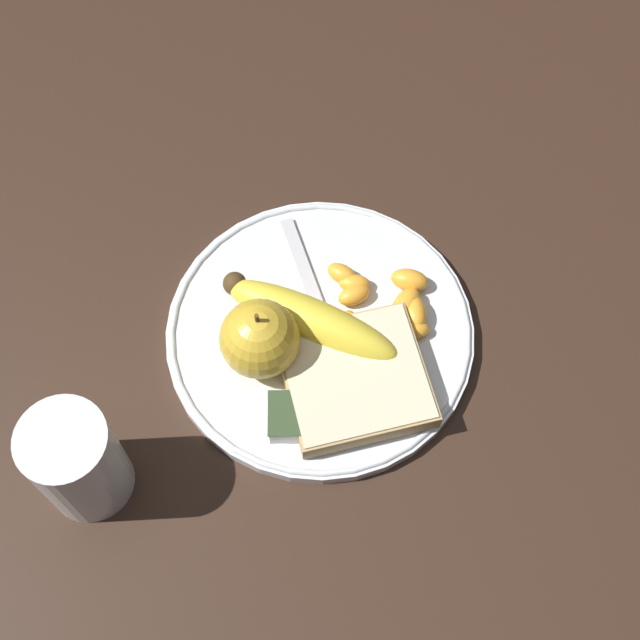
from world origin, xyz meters
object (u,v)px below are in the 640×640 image
object	(u,v)px
banana	(308,315)
bread_slice	(355,378)
plate	(320,332)
apple	(260,339)
jam_packet	(298,417)
fork	(323,321)
juice_glass	(78,463)

from	to	relation	value
banana	bread_slice	size ratio (longest dim) A/B	1.16
plate	banana	distance (m)	0.03
plate	apple	world-z (taller)	apple
banana	jam_packet	world-z (taller)	banana
jam_packet	plate	bearing A→B (deg)	-103.07
fork	banana	bearing A→B (deg)	-94.71
bread_slice	fork	world-z (taller)	bread_slice
apple	jam_packet	distance (m)	0.07
bread_slice	apple	bearing A→B (deg)	-18.91
banana	fork	distance (m)	0.02
fork	jam_packet	distance (m)	0.10
banana	plate	bearing A→B (deg)	152.35
banana	juice_glass	bearing A→B (deg)	37.00
banana	bread_slice	xyz separation A→B (m)	(-0.04, 0.06, -0.01)
bread_slice	fork	distance (m)	0.07
plate	banana	bearing A→B (deg)	-27.65
plate	fork	world-z (taller)	fork
plate	juice_glass	size ratio (longest dim) A/B	2.57
plate	bread_slice	xyz separation A→B (m)	(-0.03, 0.05, 0.02)
banana	fork	xyz separation A→B (m)	(-0.01, -0.00, -0.02)
juice_glass	banana	world-z (taller)	juice_glass
banana	fork	world-z (taller)	banana
plate	banana	xyz separation A→B (m)	(0.01, -0.01, 0.02)
juice_glass	banana	xyz separation A→B (m)	(-0.18, -0.14, -0.02)
banana	apple	bearing A→B (deg)	35.64
apple	fork	bearing A→B (deg)	-149.09
plate	banana	size ratio (longest dim) A/B	1.68
juice_glass	fork	xyz separation A→B (m)	(-0.19, -0.14, -0.04)
bread_slice	jam_packet	xyz separation A→B (m)	(0.05, 0.03, -0.00)
plate	jam_packet	distance (m)	0.09
apple	banana	distance (m)	0.05
plate	juice_glass	xyz separation A→B (m)	(0.19, 0.13, 0.04)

